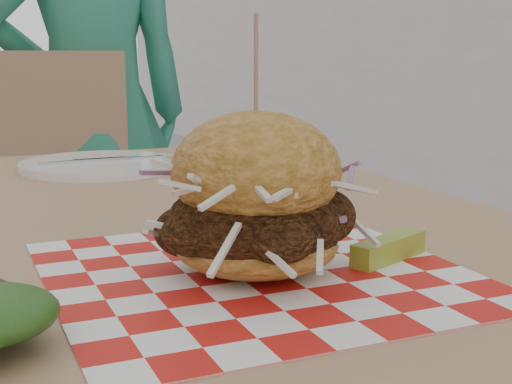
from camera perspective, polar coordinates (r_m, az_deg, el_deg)
diner at (r=2.04m, az=-12.86°, el=6.17°), size 0.58×0.38×1.56m
patio_table at (r=0.90m, az=-7.27°, el=-6.67°), size 0.80×1.20×0.75m
patio_chair at (r=1.88m, az=-15.14°, el=-1.39°), size 0.50×0.51×0.95m
paper_liner at (r=0.65m, az=0.00°, el=-6.46°), size 0.36×0.36×0.00m
sandwich at (r=0.63m, az=0.00°, el=-0.91°), size 0.20×0.20×0.23m
pickle_spear at (r=0.69m, az=10.58°, el=-4.48°), size 0.10×0.06×0.02m
place_setting at (r=1.24m, az=-12.33°, el=2.14°), size 0.27×0.27×0.02m
kraft_tray at (r=1.30m, az=1.16°, el=3.43°), size 0.15×0.12×0.06m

